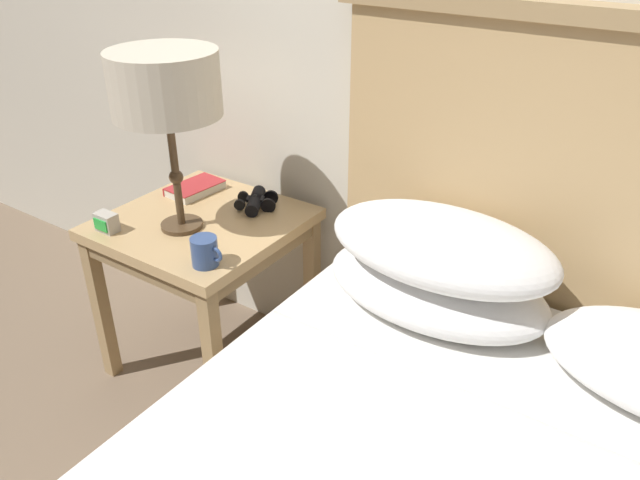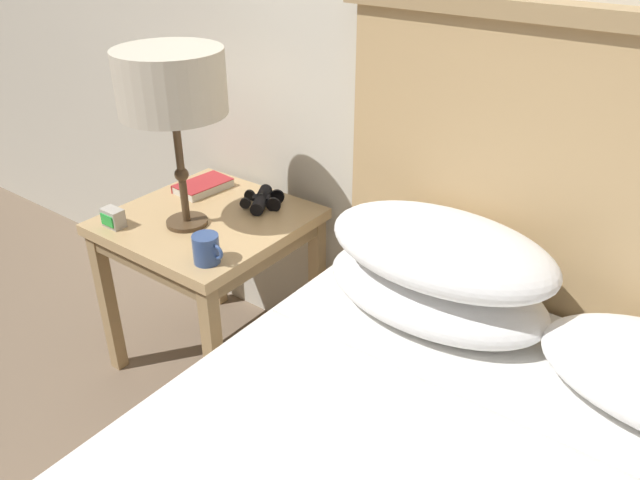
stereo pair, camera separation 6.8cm
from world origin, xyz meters
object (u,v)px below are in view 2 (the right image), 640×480
object	(u,v)px
table_lamp	(171,85)
alarm_clock	(113,218)
book_on_nightstand	(203,186)
coffee_mug	(207,249)
nightstand	(209,237)
binoculars_pair	(262,200)

from	to	relation	value
table_lamp	alarm_clock	xyz separation A→B (m)	(-0.17, -0.15, -0.41)
book_on_nightstand	coffee_mug	xyz separation A→B (m)	(0.37, -0.34, 0.03)
nightstand	book_on_nightstand	xyz separation A→B (m)	(-0.16, 0.14, 0.09)
alarm_clock	book_on_nightstand	bearing A→B (deg)	86.86
coffee_mug	alarm_clock	bearing A→B (deg)	-176.61
table_lamp	binoculars_pair	world-z (taller)	table_lamp
binoculars_pair	coffee_mug	distance (m)	0.39
coffee_mug	book_on_nightstand	bearing A→B (deg)	137.63
book_on_nightstand	alarm_clock	world-z (taller)	alarm_clock
table_lamp	binoculars_pair	distance (m)	0.50
binoculars_pair	alarm_clock	world-z (taller)	alarm_clock
table_lamp	book_on_nightstand	bearing A→B (deg)	125.22
nightstand	table_lamp	size ratio (longest dim) A/B	1.07
book_on_nightstand	table_lamp	bearing A→B (deg)	-54.78
binoculars_pair	book_on_nightstand	bearing A→B (deg)	-173.97
alarm_clock	binoculars_pair	bearing A→B (deg)	54.88
binoculars_pair	coffee_mug	bearing A→B (deg)	-72.15
table_lamp	book_on_nightstand	distance (m)	0.50
table_lamp	alarm_clock	bearing A→B (deg)	-138.93
alarm_clock	nightstand	bearing A→B (deg)	50.83
book_on_nightstand	alarm_clock	size ratio (longest dim) A/B	2.85
table_lamp	alarm_clock	world-z (taller)	table_lamp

